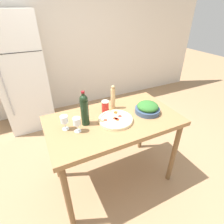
{
  "coord_description": "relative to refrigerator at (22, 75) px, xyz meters",
  "views": [
    {
      "loc": [
        -0.67,
        -1.33,
        1.89
      ],
      "look_at": [
        0.0,
        0.04,
        0.96
      ],
      "focal_mm": 28.0,
      "sensor_mm": 36.0,
      "label": 1
    }
  ],
  "objects": [
    {
      "name": "ground_plane",
      "position": [
        0.78,
        -1.76,
        -0.93
      ],
      "size": [
        14.0,
        14.0,
        0.0
      ],
      "primitive_type": "plane",
      "color": "#9E7A56"
    },
    {
      "name": "wall_back",
      "position": [
        0.78,
        0.38,
        0.37
      ],
      "size": [
        6.4,
        0.09,
        2.6
      ],
      "color": "silver",
      "rests_on": "ground_plane"
    },
    {
      "name": "refrigerator",
      "position": [
        0.0,
        0.0,
        0.0
      ],
      "size": [
        0.71,
        0.68,
        1.86
      ],
      "color": "white",
      "rests_on": "ground_plane"
    },
    {
      "name": "prep_counter",
      "position": [
        0.78,
        -1.76,
        -0.13
      ],
      "size": [
        1.35,
        0.77,
        0.9
      ],
      "color": "olive",
      "rests_on": "ground_plane"
    },
    {
      "name": "wine_bottle",
      "position": [
        0.5,
        -1.72,
        0.13
      ],
      "size": [
        0.08,
        0.08,
        0.35
      ],
      "color": "black",
      "rests_on": "prep_counter"
    },
    {
      "name": "wine_glass_near",
      "position": [
        0.39,
        -1.8,
        0.07
      ],
      "size": [
        0.07,
        0.07,
        0.14
      ],
      "color": "silver",
      "rests_on": "prep_counter"
    },
    {
      "name": "wine_glass_far",
      "position": [
        0.3,
        -1.72,
        0.07
      ],
      "size": [
        0.07,
        0.07,
        0.14
      ],
      "color": "silver",
      "rests_on": "prep_counter"
    },
    {
      "name": "pepper_mill",
      "position": [
        0.87,
        -1.56,
        0.1
      ],
      "size": [
        0.05,
        0.05,
        0.27
      ],
      "color": "tan",
      "rests_on": "prep_counter"
    },
    {
      "name": "salad_bowl",
      "position": [
        1.16,
        -1.81,
        0.02
      ],
      "size": [
        0.27,
        0.27,
        0.12
      ],
      "color": "#384C6B",
      "rests_on": "prep_counter"
    },
    {
      "name": "homemade_pizza",
      "position": [
        0.78,
        -1.8,
        -0.01
      ],
      "size": [
        0.35,
        0.35,
        0.03
      ],
      "color": "beige",
      "rests_on": "prep_counter"
    },
    {
      "name": "salt_canister",
      "position": [
        0.76,
        -1.6,
        0.03
      ],
      "size": [
        0.07,
        0.07,
        0.13
      ],
      "color": "#B2231E",
      "rests_on": "prep_counter"
    }
  ]
}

